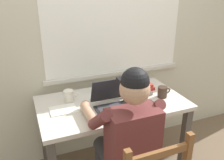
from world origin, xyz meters
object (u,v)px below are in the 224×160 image
Objects in this scene: desk at (112,113)px; book_stack_main at (142,89)px; book_stack_side at (112,90)px; seated_person at (126,137)px; coffee_mug_white at (69,96)px; computer_mouse at (150,102)px; coffee_mug_dark at (163,92)px; laptop at (114,101)px.

desk is 6.24× the size of book_stack_main.
book_stack_side is at bearing 152.95° from book_stack_main.
seated_person is 0.64m from coffee_mug_white.
computer_mouse is at bearing -99.36° from book_stack_main.
computer_mouse is 0.22m from book_stack_main.
coffee_mug_dark is at bearing -44.90° from book_stack_main.
desk is 0.44m from seated_person.
computer_mouse is at bearing -11.82° from laptop.
coffee_mug_white is (-0.62, 0.30, 0.04)m from computer_mouse.
book_stack_side is (0.07, 0.17, 0.14)m from desk.
coffee_mug_white reaches higher than coffee_mug_dark.
seated_person is 6.21× the size of book_stack_main.
seated_person is 0.63m from coffee_mug_dark.
desk is 3.80× the size of laptop.
laptop is 0.47m from coffee_mug_dark.
book_stack_main is (0.31, 0.04, 0.16)m from desk.
computer_mouse is 0.50× the size of book_stack_main.
coffee_mug_dark is (0.79, -0.23, -0.00)m from coffee_mug_white.
book_stack_main is at bearing 135.10° from coffee_mug_dark.
coffee_mug_white reaches higher than desk.
computer_mouse is 0.39m from book_stack_side.
desk is at bearing 78.21° from laptop.
book_stack_side is at bearing 76.97° from seated_person.
laptop is (0.05, 0.32, 0.12)m from seated_person.
seated_person is at bearing -143.01° from computer_mouse.
book_stack_main is at bearing 23.82° from laptop.
laptop is 0.37m from book_stack_main.
coffee_mug_dark is at bearing 23.76° from computer_mouse.
coffee_mug_dark reaches higher than book_stack_main.
desk is 6.04× the size of book_stack_side.
laptop is at bearing -156.18° from book_stack_main.
desk is at bearing 80.87° from seated_person.
book_stack_main is at bearing -27.05° from book_stack_side.
seated_person is 0.44m from computer_mouse.
seated_person is at bearing -103.03° from book_stack_side.
desk is 0.35m from book_stack_main.
book_stack_side is (-0.21, 0.33, 0.01)m from computer_mouse.
desk is 10.21× the size of coffee_mug_white.
laptop reaches higher than coffee_mug_white.
coffee_mug_dark is (0.47, 0.01, -0.00)m from laptop.
coffee_mug_white is (-0.27, 0.56, 0.12)m from seated_person.
seated_person is 3.78× the size of laptop.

